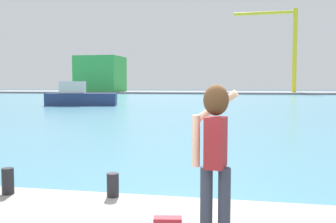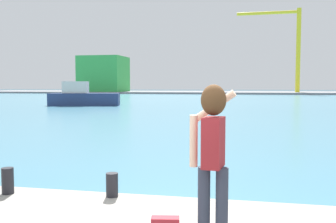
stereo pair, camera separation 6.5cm
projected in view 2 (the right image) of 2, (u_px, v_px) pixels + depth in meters
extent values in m
plane|color=#334751|center=(240.00, 101.00, 52.87)|extent=(220.00, 220.00, 0.00)
cube|color=teal|center=(240.00, 100.00, 54.83)|extent=(140.00, 100.00, 0.02)
cube|color=gray|center=(243.00, 93.00, 93.88)|extent=(140.00, 20.00, 0.45)
cylinder|color=#2D3342|center=(204.00, 203.00, 4.31)|extent=(0.14, 0.14, 0.82)
cylinder|color=#2D3342|center=(222.00, 204.00, 4.27)|extent=(0.14, 0.14, 0.82)
cube|color=maroon|center=(213.00, 142.00, 4.24)|extent=(0.24, 0.36, 0.56)
sphere|color=#E0B293|center=(214.00, 101.00, 4.21)|extent=(0.22, 0.22, 0.22)
ellipsoid|color=#472D19|center=(214.00, 100.00, 4.19)|extent=(0.28, 0.26, 0.34)
cylinder|color=#E0B293|center=(194.00, 141.00, 4.28)|extent=(0.09, 0.09, 0.58)
cylinder|color=#E0B293|center=(214.00, 107.00, 4.43)|extent=(0.53, 0.16, 0.40)
cube|color=black|center=(216.00, 92.00, 4.54)|extent=(0.02, 0.07, 0.14)
cylinder|color=black|center=(112.00, 185.00, 5.94)|extent=(0.19, 0.19, 0.37)
cylinder|color=black|center=(8.00, 181.00, 6.11)|extent=(0.19, 0.19, 0.42)
cube|color=navy|center=(85.00, 99.00, 40.57)|extent=(7.58, 3.70, 1.31)
cube|color=silver|center=(76.00, 87.00, 40.46)|extent=(2.84, 2.10, 1.24)
cube|color=green|center=(104.00, 74.00, 96.36)|extent=(10.52, 10.19, 8.75)
cylinder|color=yellow|center=(298.00, 50.00, 86.95)|extent=(1.00, 1.00, 18.96)
cylinder|color=yellow|center=(267.00, 13.00, 87.96)|extent=(13.86, 1.17, 0.70)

